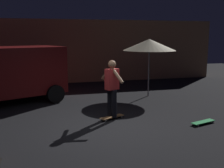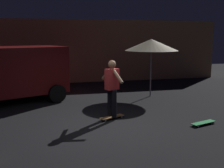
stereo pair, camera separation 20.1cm
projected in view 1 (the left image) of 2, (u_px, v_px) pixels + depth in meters
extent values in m
plane|color=black|center=(104.00, 128.00, 7.23)|extent=(28.00, 28.00, 0.00)
cube|color=#AD7F56|center=(88.00, 50.00, 15.90)|extent=(13.63, 3.66, 3.25)
cylinder|color=black|center=(55.00, 94.00, 9.89)|extent=(0.69, 0.45, 0.66)
cylinder|color=black|center=(35.00, 86.00, 11.45)|extent=(0.69, 0.45, 0.66)
cylinder|color=slate|center=(149.00, 69.00, 10.85)|extent=(0.05, 0.05, 2.20)
cone|color=beige|center=(149.00, 45.00, 10.68)|extent=(2.10, 2.10, 0.45)
cube|color=olive|center=(112.00, 117.00, 7.99)|extent=(0.79, 0.50, 0.02)
sphere|color=silver|center=(118.00, 115.00, 8.25)|extent=(0.05, 0.05, 0.05)
sphere|color=silver|center=(122.00, 117.00, 8.12)|extent=(0.05, 0.05, 0.05)
sphere|color=silver|center=(102.00, 119.00, 7.88)|extent=(0.05, 0.05, 0.05)
sphere|color=silver|center=(106.00, 121.00, 7.75)|extent=(0.05, 0.05, 0.05)
cube|color=green|center=(203.00, 122.00, 7.53)|extent=(0.80, 0.41, 0.02)
sphere|color=silver|center=(198.00, 126.00, 7.31)|extent=(0.05, 0.05, 0.05)
sphere|color=silver|center=(193.00, 124.00, 7.46)|extent=(0.05, 0.05, 0.05)
sphere|color=silver|center=(213.00, 122.00, 7.62)|extent=(0.05, 0.05, 0.05)
sphere|color=silver|center=(208.00, 120.00, 7.76)|extent=(0.05, 0.05, 0.05)
cylinder|color=black|center=(110.00, 102.00, 8.00)|extent=(0.14, 0.14, 0.82)
cylinder|color=black|center=(114.00, 104.00, 7.83)|extent=(0.14, 0.14, 0.82)
cube|color=red|center=(112.00, 79.00, 7.79)|extent=(0.44, 0.36, 0.60)
sphere|color=#936B4C|center=(112.00, 64.00, 7.72)|extent=(0.23, 0.23, 0.23)
cylinder|color=#936B4C|center=(107.00, 73.00, 7.94)|extent=(0.30, 0.53, 0.46)
cylinder|color=#936B4C|center=(117.00, 75.00, 7.60)|extent=(0.30, 0.53, 0.46)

